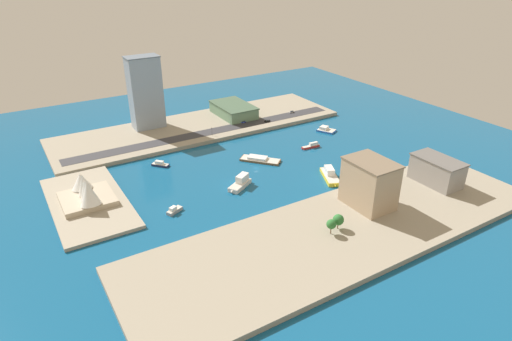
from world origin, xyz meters
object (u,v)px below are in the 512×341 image
at_px(yacht_sleek_gray, 175,210).
at_px(sedan_silver, 292,112).
at_px(patrol_launch_navy, 160,164).
at_px(ferry_white_commuter, 241,183).
at_px(barge_flat_brown, 260,159).
at_px(catamaran_blue, 326,130).
at_px(suv_black, 267,121).
at_px(ferry_green_doubledeck, 380,162).
at_px(opera_landmark, 86,191).
at_px(tower_tall_glass, 145,93).
at_px(traffic_light_waterfront, 212,130).
at_px(apartment_midrise_tan, 369,184).
at_px(carpark_squat_concrete, 437,171).
at_px(tugboat_red, 311,146).
at_px(ferry_yellow_fast, 330,175).
at_px(terminal_long_green, 234,110).
at_px(hatchback_blue, 243,122).

relative_size(yacht_sleek_gray, sedan_silver, 2.27).
bearing_deg(patrol_launch_navy, ferry_white_commuter, -149.22).
distance_m(barge_flat_brown, catamaran_blue, 80.29).
bearing_deg(suv_black, sedan_silver, -75.06).
bearing_deg(ferry_green_doubledeck, opera_landmark, 74.63).
distance_m(ferry_green_doubledeck, barge_flat_brown, 83.73).
relative_size(barge_flat_brown, tower_tall_glass, 0.47).
relative_size(ferry_white_commuter, traffic_light_waterfront, 3.04).
bearing_deg(catamaran_blue, opera_landmark, 95.72).
xyz_separation_m(catamaran_blue, yacht_sleek_gray, (-54.41, 155.15, 0.08)).
bearing_deg(tower_tall_glass, apartment_midrise_tan, -161.05).
bearing_deg(carpark_squat_concrete, barge_flat_brown, 39.25).
bearing_deg(tugboat_red, opera_landmark, 89.51).
bearing_deg(ferry_green_doubledeck, ferry_yellow_fast, 86.03).
height_order(tower_tall_glass, suv_black, tower_tall_glass).
height_order(traffic_light_waterfront, opera_landmark, opera_landmark).
bearing_deg(opera_landmark, patrol_launch_navy, -63.29).
relative_size(ferry_green_doubledeck, terminal_long_green, 0.51).
height_order(tugboat_red, hatchback_blue, hatchback_blue).
distance_m(tower_tall_glass, hatchback_blue, 83.52).
height_order(ferry_white_commuter, sedan_silver, ferry_white_commuter).
relative_size(ferry_green_doubledeck, sedan_silver, 4.57).
relative_size(tower_tall_glass, suv_black, 11.30).
distance_m(patrol_launch_navy, yacht_sleek_gray, 63.95).
bearing_deg(ferry_white_commuter, barge_flat_brown, -49.23).
relative_size(catamaran_blue, opera_landmark, 0.48).
xyz_separation_m(patrol_launch_navy, tower_tall_glass, (70.67, -16.75, 30.76)).
height_order(suv_black, traffic_light_waterfront, traffic_light_waterfront).
height_order(catamaran_blue, opera_landmark, opera_landmark).
bearing_deg(tower_tall_glass, hatchback_blue, -114.73).
xyz_separation_m(tugboat_red, ferry_green_doubledeck, (-49.51, -21.41, 0.75)).
bearing_deg(tugboat_red, apartment_midrise_tan, 162.19).
height_order(tugboat_red, ferry_white_commuter, ferry_white_commuter).
bearing_deg(suv_black, tugboat_red, -177.74).
height_order(yacht_sleek_gray, apartment_midrise_tan, apartment_midrise_tan).
relative_size(ferry_green_doubledeck, hatchback_blue, 5.26).
relative_size(barge_flat_brown, catamaran_blue, 1.62).
height_order(ferry_green_doubledeck, hatchback_blue, ferry_green_doubledeck).
bearing_deg(tower_tall_glass, tugboat_red, -137.08).
distance_m(ferry_yellow_fast, catamaran_blue, 85.33).
height_order(catamaran_blue, apartment_midrise_tan, apartment_midrise_tan).
bearing_deg(tugboat_red, patrol_launch_navy, 75.23).
bearing_deg(ferry_yellow_fast, sedan_silver, -23.80).
distance_m(yacht_sleek_gray, suv_black, 152.28).
relative_size(sedan_silver, opera_landmark, 0.14).
xyz_separation_m(ferry_yellow_fast, tower_tall_glass, (146.07, 71.73, 29.87)).
bearing_deg(ferry_green_doubledeck, barge_flat_brown, 53.75).
xyz_separation_m(hatchback_blue, traffic_light_waterfront, (-11.69, 35.34, 3.44)).
bearing_deg(opera_landmark, sedan_silver, -71.29).
relative_size(barge_flat_brown, yacht_sleek_gray, 2.43).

